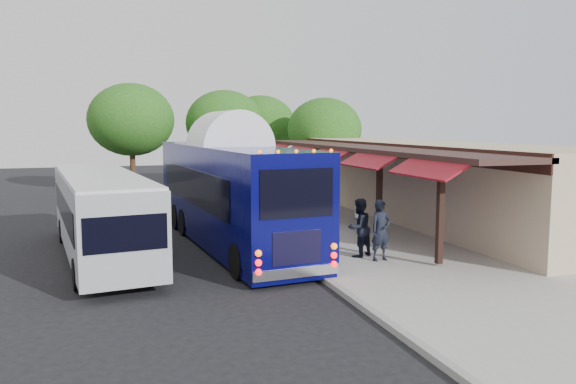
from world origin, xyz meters
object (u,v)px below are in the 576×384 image
object	(u,v)px
ped_c	(292,192)
ped_b	(359,228)
ped_d	(267,181)
city_bus	(101,211)
ped_a	(381,230)
coach_bus	(230,188)
sign_board	(358,214)

from	to	relation	value
ped_c	ped_b	bearing A→B (deg)	40.12
ped_c	ped_d	distance (m)	6.12
city_bus	ped_d	distance (m)	16.10
ped_a	ped_c	xyz separation A→B (m)	(0.57, 10.73, -0.01)
city_bus	ped_d	size ratio (longest dim) A/B	5.78
coach_bus	ped_b	size ratio (longest dim) A/B	6.53
sign_board	ped_b	bearing A→B (deg)	-114.09
city_bus	ped_b	xyz separation A→B (m)	(7.93, -3.05, -0.45)
ped_a	ped_c	bearing A→B (deg)	77.82
city_bus	sign_board	xyz separation A→B (m)	(9.69, 0.85, -0.66)
ped_d	ped_a	bearing A→B (deg)	72.79
city_bus	coach_bus	bearing A→B (deg)	1.60
ped_b	sign_board	size ratio (longest dim) A/B	1.74
city_bus	ped_c	bearing A→B (deg)	30.84
ped_a	sign_board	bearing A→B (deg)	64.70
city_bus	ped_d	bearing A→B (deg)	47.25
coach_bus	ped_d	distance (m)	13.36
coach_bus	ped_c	world-z (taller)	coach_bus
ped_b	ped_c	size ratio (longest dim) A/B	1.00
coach_bus	ped_c	size ratio (longest dim) A/B	6.55
ped_d	sign_board	distance (m)	12.26
ped_d	sign_board	xyz separation A→B (m)	(0.34, -12.25, -0.18)
coach_bus	sign_board	distance (m)	5.34
coach_bus	city_bus	xyz separation A→B (m)	(-4.49, -0.70, -0.55)
ped_d	coach_bus	bearing A→B (deg)	54.77
ped_a	sign_board	size ratio (longest dim) A/B	1.76
ped_d	ped_b	bearing A→B (deg)	71.13
ped_d	ped_c	bearing A→B (deg)	72.25
ped_a	ped_b	world-z (taller)	ped_a
ped_b	ped_d	bearing A→B (deg)	-118.40
city_bus	ped_a	distance (m)	9.17
coach_bus	ped_a	world-z (taller)	coach_bus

